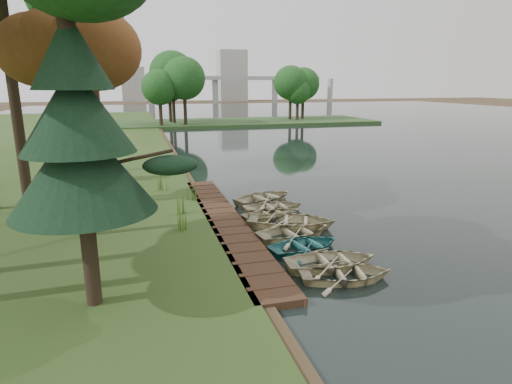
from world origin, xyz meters
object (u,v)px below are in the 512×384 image
object	(u,v)px
rowboat_0	(346,271)
rowboat_1	(331,259)
pine_tree	(79,136)
rowboat_2	(305,244)
stored_rowboat	(108,175)
boardwalk	(225,222)

from	to	relation	value
rowboat_0	rowboat_1	bearing A→B (deg)	12.25
pine_tree	rowboat_2	bearing A→B (deg)	18.64
rowboat_2	stored_rowboat	bearing A→B (deg)	17.83
boardwalk	rowboat_1	size ratio (longest dim) A/B	4.84
rowboat_2	pine_tree	bearing A→B (deg)	96.94
rowboat_0	rowboat_2	size ratio (longest dim) A/B	1.03
rowboat_1	rowboat_2	bearing A→B (deg)	12.26
boardwalk	rowboat_0	world-z (taller)	rowboat_0
rowboat_0	pine_tree	xyz separation A→B (m)	(-7.79, 0.20, 4.68)
boardwalk	rowboat_0	size ratio (longest dim) A/B	5.19
pine_tree	stored_rowboat	bearing A→B (deg)	91.66
rowboat_0	rowboat_1	world-z (taller)	rowboat_1
boardwalk	rowboat_1	xyz separation A→B (m)	(2.63, -5.72, 0.24)
rowboat_1	stored_rowboat	xyz separation A→B (m)	(-8.22, 15.71, 0.24)
rowboat_1	rowboat_0	bearing A→B (deg)	-174.70
boardwalk	pine_tree	distance (m)	9.64
stored_rowboat	rowboat_1	bearing A→B (deg)	-133.92
stored_rowboat	pine_tree	size ratio (longest dim) A/B	0.41
rowboat_1	rowboat_2	distance (m)	1.72
rowboat_2	stored_rowboat	world-z (taller)	stored_rowboat
boardwalk	rowboat_2	xyz separation A→B (m)	(2.34, -4.02, 0.21)
boardwalk	stored_rowboat	distance (m)	11.47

